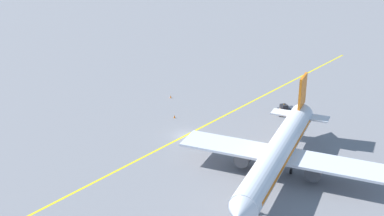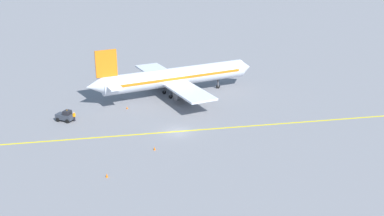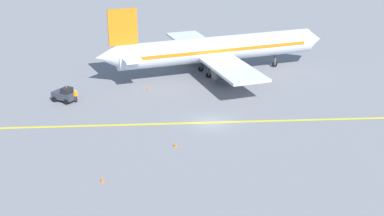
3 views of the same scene
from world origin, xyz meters
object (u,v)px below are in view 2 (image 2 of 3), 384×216
at_px(ground_crew_worker, 74,116).
at_px(traffic_cone_near_nose, 107,175).
at_px(baggage_tug_dark, 65,116).
at_px(traffic_cone_mid_apron, 155,148).
at_px(airplane_at_gate, 174,77).
at_px(traffic_cone_by_wingtip, 127,107).

distance_m(ground_crew_worker, traffic_cone_near_nose, 21.66).
distance_m(baggage_tug_dark, traffic_cone_mid_apron, 19.87).
distance_m(traffic_cone_near_nose, traffic_cone_mid_apron, 9.93).
xyz_separation_m(airplane_at_gate, ground_crew_worker, (10.25, -19.25, -2.80)).
bearing_deg(traffic_cone_mid_apron, airplane_at_gate, 163.13).
distance_m(airplane_at_gate, ground_crew_worker, 21.99).
xyz_separation_m(baggage_tug_dark, traffic_cone_by_wingtip, (-3.80, 10.77, -0.63)).
distance_m(airplane_at_gate, traffic_cone_near_nose, 34.82).
bearing_deg(traffic_cone_by_wingtip, baggage_tug_dark, -70.56).
bearing_deg(traffic_cone_near_nose, traffic_cone_mid_apron, 133.49).
relative_size(baggage_tug_dark, traffic_cone_near_nose, 6.05).
relative_size(baggage_tug_dark, traffic_cone_by_wingtip, 6.05).
bearing_deg(traffic_cone_near_nose, ground_crew_worker, -167.73).
bearing_deg(ground_crew_worker, baggage_tug_dark, -106.60).
relative_size(ground_crew_worker, traffic_cone_by_wingtip, 3.05).
bearing_deg(baggage_tug_dark, traffic_cone_by_wingtip, 109.44).
distance_m(traffic_cone_near_nose, traffic_cone_by_wingtip, 25.82).
relative_size(baggage_tug_dark, ground_crew_worker, 1.98).
distance_m(airplane_at_gate, traffic_cone_mid_apron, 25.90).
bearing_deg(ground_crew_worker, traffic_cone_near_nose, 12.27).
relative_size(baggage_tug_dark, traffic_cone_mid_apron, 6.05).
bearing_deg(baggage_tug_dark, traffic_cone_mid_apron, 41.99).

